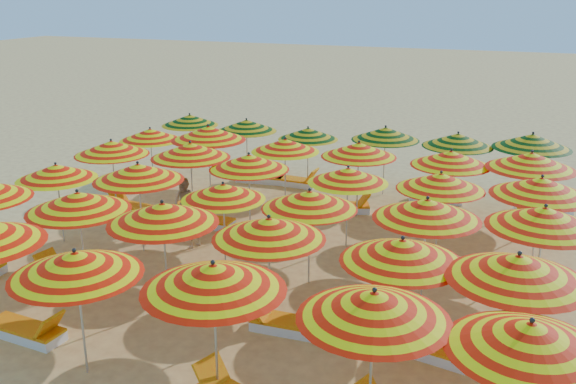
% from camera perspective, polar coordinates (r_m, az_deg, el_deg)
% --- Properties ---
extents(ground, '(120.00, 120.00, 0.00)m').
position_cam_1_polar(ground, '(17.03, -0.61, -5.61)').
color(ground, '#F3C46C').
rests_on(ground, ground).
extents(umbrella_2, '(2.78, 2.78, 2.47)m').
position_cam_1_polar(umbrella_2, '(11.80, -18.36, -6.09)').
color(umbrella_2, silver).
rests_on(umbrella_2, ground).
extents(umbrella_3, '(3.16, 3.16, 2.57)m').
position_cam_1_polar(umbrella_3, '(10.60, -6.65, -7.55)').
color(umbrella_3, silver).
rests_on(umbrella_3, ground).
extents(umbrella_4, '(2.96, 2.96, 2.51)m').
position_cam_1_polar(umbrella_4, '(9.86, 7.64, -9.97)').
color(umbrella_4, silver).
rests_on(umbrella_4, ground).
extents(umbrella_5, '(2.72, 2.72, 2.48)m').
position_cam_1_polar(umbrella_5, '(9.63, 20.72, -11.97)').
color(umbrella_5, silver).
rests_on(umbrella_5, ground).
extents(umbrella_7, '(2.35, 2.35, 2.47)m').
position_cam_1_polar(umbrella_7, '(15.11, -18.17, -0.82)').
color(umbrella_7, silver).
rests_on(umbrella_7, ground).
extents(umbrella_8, '(2.69, 2.69, 2.52)m').
position_cam_1_polar(umbrella_8, '(13.77, -11.08, -1.87)').
color(umbrella_8, silver).
rests_on(umbrella_8, ground).
extents(umbrella_9, '(2.88, 2.88, 2.45)m').
position_cam_1_polar(umbrella_9, '(12.85, -1.71, -3.26)').
color(umbrella_9, silver).
rests_on(umbrella_9, ground).
extents(umbrella_10, '(2.44, 2.44, 2.45)m').
position_cam_1_polar(umbrella_10, '(11.99, 10.11, -5.16)').
color(umbrella_10, silver).
rests_on(umbrella_10, ground).
extents(umbrella_11, '(2.48, 2.48, 2.56)m').
position_cam_1_polar(umbrella_11, '(11.56, 19.76, -6.36)').
color(umbrella_11, silver).
rests_on(umbrella_11, ground).
extents(umbrella_12, '(2.47, 2.47, 2.28)m').
position_cam_1_polar(umbrella_12, '(18.35, -19.90, 1.69)').
color(umbrella_12, silver).
rests_on(umbrella_12, ground).
extents(umbrella_13, '(3.08, 3.08, 2.49)m').
position_cam_1_polar(umbrella_13, '(17.00, -13.18, 1.72)').
color(umbrella_13, silver).
rests_on(umbrella_13, ground).
extents(umbrella_14, '(2.16, 2.16, 2.22)m').
position_cam_1_polar(umbrella_14, '(15.85, -5.78, 0.02)').
color(umbrella_14, silver).
rests_on(umbrella_14, ground).
extents(umbrella_15, '(2.92, 2.92, 2.38)m').
position_cam_1_polar(umbrella_15, '(14.74, 1.92, -0.71)').
color(umbrella_15, silver).
rests_on(umbrella_15, ground).
extents(umbrella_16, '(3.10, 3.10, 2.49)m').
position_cam_1_polar(umbrella_16, '(14.14, 12.25, -1.50)').
color(umbrella_16, silver).
rests_on(umbrella_16, ground).
extents(umbrella_17, '(2.48, 2.48, 2.53)m').
position_cam_1_polar(umbrella_17, '(14.26, 21.84, -2.14)').
color(umbrella_17, silver).
rests_on(umbrella_17, ground).
extents(umbrella_18, '(2.73, 2.73, 2.39)m').
position_cam_1_polar(umbrella_18, '(20.17, -15.41, 3.81)').
color(umbrella_18, silver).
rests_on(umbrella_18, ground).
extents(umbrella_19, '(2.79, 2.79, 2.49)m').
position_cam_1_polar(umbrella_19, '(19.01, -8.67, 3.67)').
color(umbrella_19, silver).
rests_on(umbrella_19, ground).
extents(umbrella_20, '(2.62, 2.62, 2.39)m').
position_cam_1_polar(umbrella_20, '(17.89, -3.49, 2.67)').
color(umbrella_20, silver).
rests_on(umbrella_20, ground).
extents(umbrella_21, '(2.22, 2.22, 2.28)m').
position_cam_1_polar(umbrella_21, '(17.03, 5.36, 1.48)').
color(umbrella_21, silver).
rests_on(umbrella_21, ground).
extents(umbrella_22, '(2.85, 2.85, 2.37)m').
position_cam_1_polar(umbrella_22, '(16.58, 13.42, 0.92)').
color(umbrella_22, silver).
rests_on(umbrella_22, ground).
extents(umbrella_23, '(2.72, 2.72, 2.53)m').
position_cam_1_polar(umbrella_23, '(16.39, 21.59, 0.43)').
color(umbrella_23, silver).
rests_on(umbrella_23, ground).
extents(umbrella_24, '(2.76, 2.76, 2.24)m').
position_cam_1_polar(umbrella_24, '(22.32, -12.14, 5.01)').
color(umbrella_24, silver).
rests_on(umbrella_24, ground).
extents(umbrella_25, '(3.18, 3.18, 2.56)m').
position_cam_1_polar(umbrella_25, '(20.88, -7.10, 5.21)').
color(umbrella_25, silver).
rests_on(umbrella_25, ground).
extents(umbrella_26, '(2.66, 2.66, 2.28)m').
position_cam_1_polar(umbrella_26, '(20.16, -0.25, 4.17)').
color(umbrella_26, silver).
rests_on(umbrella_26, ground).
extents(umbrella_27, '(2.85, 2.85, 2.41)m').
position_cam_1_polar(umbrella_27, '(19.27, 6.31, 3.75)').
color(umbrella_27, silver).
rests_on(umbrella_27, ground).
extents(umbrella_28, '(2.37, 2.37, 2.41)m').
position_cam_1_polar(umbrella_28, '(18.78, 14.26, 2.92)').
color(umbrella_28, silver).
rests_on(umbrella_28, ground).
extents(umbrella_29, '(3.15, 3.15, 2.56)m').
position_cam_1_polar(umbrella_29, '(18.66, 20.81, 2.61)').
color(umbrella_29, silver).
rests_on(umbrella_29, ground).
extents(umbrella_30, '(2.77, 2.77, 2.25)m').
position_cam_1_polar(umbrella_30, '(24.45, -8.72, 6.34)').
color(umbrella_30, silver).
rests_on(umbrella_30, ground).
extents(umbrella_31, '(2.57, 2.57, 2.30)m').
position_cam_1_polar(umbrella_31, '(23.07, -3.71, 5.92)').
color(umbrella_31, silver).
rests_on(umbrella_31, ground).
extents(umbrella_32, '(2.35, 2.35, 2.20)m').
position_cam_1_polar(umbrella_32, '(22.13, 1.79, 5.21)').
color(umbrella_32, silver).
rests_on(umbrella_32, ground).
extents(umbrella_33, '(2.35, 2.35, 2.40)m').
position_cam_1_polar(umbrella_33, '(21.56, 8.66, 5.15)').
color(umbrella_33, silver).
rests_on(umbrella_33, ground).
extents(umbrella_34, '(2.97, 2.97, 2.39)m').
position_cam_1_polar(umbrella_34, '(21.16, 14.86, 4.49)').
color(umbrella_34, silver).
rests_on(umbrella_34, ground).
extents(umbrella_35, '(2.47, 2.47, 2.53)m').
position_cam_1_polar(umbrella_35, '(21.14, 20.89, 4.24)').
color(umbrella_35, silver).
rests_on(umbrella_35, ground).
extents(lounger_0, '(1.77, 0.71, 0.69)m').
position_cam_1_polar(lounger_0, '(14.24, -22.19, -11.35)').
color(lounger_0, white).
rests_on(lounger_0, ground).
extents(lounger_5, '(1.80, 0.83, 0.69)m').
position_cam_1_polar(lounger_5, '(16.26, -18.94, -7.25)').
color(lounger_5, white).
rests_on(lounger_5, ground).
extents(lounger_6, '(1.75, 0.64, 0.69)m').
position_cam_1_polar(lounger_6, '(13.45, 0.18, -11.70)').
color(lounger_6, white).
rests_on(lounger_6, ground).
extents(lounger_7, '(1.81, 0.90, 0.69)m').
position_cam_1_polar(lounger_7, '(12.95, 12.43, -13.42)').
color(lounger_7, white).
rests_on(lounger_7, ground).
extents(lounger_8, '(1.79, 0.77, 0.69)m').
position_cam_1_polar(lounger_8, '(20.61, -13.46, -1.41)').
color(lounger_8, white).
rests_on(lounger_8, ground).
extents(lounger_9, '(1.74, 0.62, 0.69)m').
position_cam_1_polar(lounger_9, '(19.18, -7.43, -2.53)').
color(lounger_9, white).
rests_on(lounger_9, ground).
extents(lounger_10, '(1.82, 1.17, 0.69)m').
position_cam_1_polar(lounger_10, '(20.21, 4.94, -1.36)').
color(lounger_10, white).
rests_on(lounger_10, ground).
extents(lounger_11, '(1.78, 0.75, 0.69)m').
position_cam_1_polar(lounger_11, '(23.24, -2.61, 1.27)').
color(lounger_11, white).
rests_on(lounger_11, ground).
extents(lounger_12, '(1.77, 0.70, 0.69)m').
position_cam_1_polar(lounger_12, '(22.80, 0.60, 0.95)').
color(lounger_12, white).
rests_on(lounger_12, ground).
extents(lounger_13, '(1.82, 0.93, 0.69)m').
position_cam_1_polar(lounger_13, '(21.59, 12.83, -0.48)').
color(lounger_13, white).
rests_on(lounger_13, ground).
extents(lounger_14, '(1.82, 1.00, 0.69)m').
position_cam_1_polar(lounger_14, '(21.59, 21.85, -1.36)').
color(lounger_14, white).
rests_on(lounger_14, ground).
extents(beachgoer_b, '(0.89, 0.78, 1.54)m').
position_cam_1_polar(beachgoer_b, '(18.77, -9.18, -1.06)').
color(beachgoer_b, tan).
rests_on(beachgoer_b, ground).
extents(beachgoer_a, '(0.48, 0.59, 1.40)m').
position_cam_1_polar(beachgoer_a, '(17.47, -8.37, -2.73)').
color(beachgoer_a, tan).
rests_on(beachgoer_a, ground).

